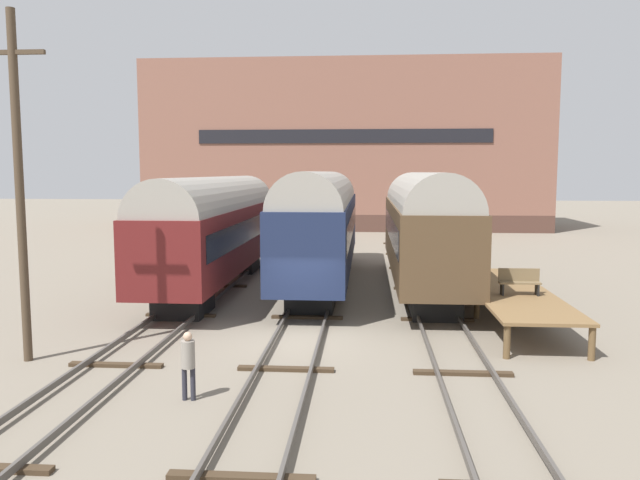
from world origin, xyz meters
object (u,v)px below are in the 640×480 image
object	(u,v)px
train_car_maroon	(216,225)
utility_pole	(19,183)
train_car_navy	(322,220)
bench	(519,281)
person_worker	(188,359)
train_car_brown	(424,224)

from	to	relation	value
train_car_maroon	utility_pole	bearing A→B (deg)	-103.63
train_car_navy	bench	world-z (taller)	train_car_navy
bench	utility_pole	bearing A→B (deg)	-160.53
train_car_maroon	person_worker	world-z (taller)	train_car_maroon
train_car_maroon	bench	size ratio (longest dim) A/B	11.31
train_car_brown	bench	distance (m)	7.04
train_car_brown	person_worker	bearing A→B (deg)	-115.10
train_car_brown	train_car_maroon	bearing A→B (deg)	-177.54
person_worker	utility_pole	world-z (taller)	utility_pole
train_car_brown	bench	world-z (taller)	train_car_brown
person_worker	train_car_navy	bearing A→B (deg)	82.78
person_worker	utility_pole	xyz separation A→B (m)	(-5.42, 2.68, 4.02)
train_car_navy	bench	xyz separation A→B (m)	(7.43, -7.73, -1.49)
bench	train_car_maroon	bearing A→B (deg)	153.97
person_worker	train_car_brown	bearing A→B (deg)	64.90
bench	person_worker	distance (m)	12.32
utility_pole	person_worker	bearing A→B (deg)	-26.36
train_car_maroon	train_car_navy	distance (m)	5.03
person_worker	utility_pole	bearing A→B (deg)	153.64
train_car_maroon	train_car_navy	size ratio (longest dim) A/B	0.89
train_car_maroon	bench	bearing A→B (deg)	-26.03
train_car_navy	person_worker	world-z (taller)	train_car_navy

